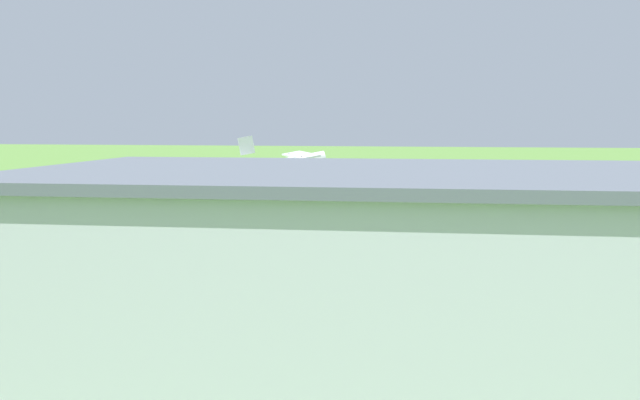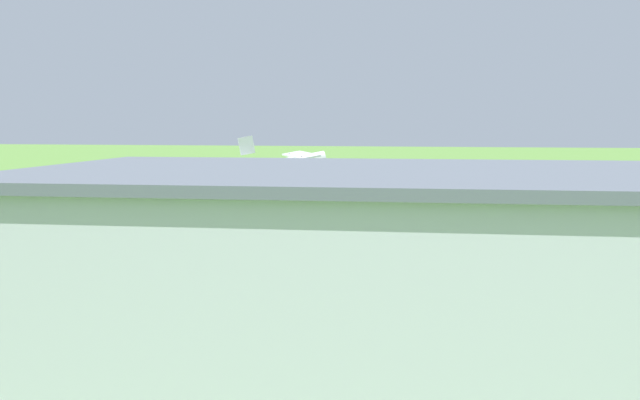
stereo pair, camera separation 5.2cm
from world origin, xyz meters
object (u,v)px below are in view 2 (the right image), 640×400
Objects in this scene: car_green at (85,261)px; person_by_parked_cars at (571,273)px; biplane at (287,166)px; person_at_fence_line at (156,276)px; person_crossing_taxiway at (593,274)px; person_watching_takeoff at (361,267)px; person_walking_on_apron at (411,272)px; car_black at (226,266)px; hangar at (394,269)px.

person_by_parked_cars is (-25.55, -1.83, -0.13)m from car_green.
biplane reaches higher than person_at_fence_line.
biplane reaches higher than person_crossing_taxiway.
person_at_fence_line is 0.94× the size of person_crossing_taxiway.
person_watching_takeoff is at bearing -150.25° from person_at_fence_line.
person_crossing_taxiway is 1.08× the size of person_walking_on_apron.
car_black is 2.76× the size of person_walking_on_apron.
biplane is at bearing -46.04° from person_crossing_taxiway.
person_watching_takeoff is at bearing -165.98° from car_black.
hangar is at bearing 138.60° from person_at_fence_line.
hangar is at bearing 93.22° from person_walking_on_apron.
person_watching_takeoff is at bearing -28.48° from person_walking_on_apron.
biplane is 28.13m from person_by_parked_cars.
hangar is 18.59m from person_by_parked_cars.
person_by_parked_cars is (-17.64, -1.83, -0.06)m from car_black.
person_by_parked_cars is 0.86× the size of person_crossing_taxiway.
person_crossing_taxiway is (-8.04, -15.79, -2.54)m from hangar.
hangar is 24.01m from car_green.
person_walking_on_apron is at bearing 151.52° from person_watching_takeoff.
person_at_fence_line reaches higher than person_by_parked_cars.
car_black is at bearing 14.02° from person_watching_takeoff.
person_at_fence_line is (20.14, 5.48, 0.07)m from person_by_parked_cars.
biplane is 25.74m from person_at_fence_line.
person_by_parked_cars is at bearing -175.91° from car_green.
car_black is at bearing -124.44° from person_at_fence_line.
person_at_fence_line is at bearing -41.40° from hangar.
person_at_fence_line is (9.38, 5.36, 0.07)m from person_watching_takeoff.
person_watching_takeoff is 0.86× the size of person_crossing_taxiway.
hangar is 18.63m from car_black.
car_black is 2.96× the size of person_by_parked_cars.
biplane is at bearing -71.55° from hangar.
person_by_parked_cars is (-19.41, 19.92, -4.22)m from biplane.
person_walking_on_apron is (-11.45, 21.55, -4.16)m from biplane.
biplane reaches higher than hangar.
person_at_fence_line is (2.50, 3.64, 0.00)m from car_black.
person_crossing_taxiway is at bearing -177.13° from person_walking_on_apron.
car_green is 25.61m from person_by_parked_cars.
hangar reaches higher than car_black.
biplane is at bearing -91.65° from person_at_fence_line.
person_at_fence_line is (-5.41, 3.65, -0.06)m from car_green.
person_crossing_taxiway reaches higher than person_watching_takeoff.
hangar is at bearing 102.25° from person_watching_takeoff.
person_watching_takeoff is (3.66, -16.86, -2.68)m from hangar.
hangar is 17.58m from person_at_fence_line.
person_crossing_taxiway is at bearing 133.96° from biplane.
biplane is 1.89× the size of car_black.
person_watching_takeoff is at bearing -173.39° from car_green.
person_by_parked_cars is at bearing -164.78° from person_at_fence_line.
person_watching_takeoff is (-6.88, -1.72, -0.06)m from car_black.
car_black reaches higher than person_by_parked_cars.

